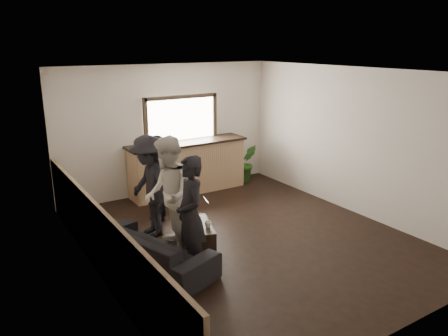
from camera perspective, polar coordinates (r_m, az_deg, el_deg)
ground at (r=7.59m, az=2.87°, el=-9.10°), size 5.00×6.00×0.01m
room_shell at (r=6.71m, az=-2.12°, el=0.87°), size 5.01×6.01×2.80m
bar_counter at (r=9.69m, az=-4.79°, el=0.55°), size 2.70×0.68×2.13m
sofa at (r=6.63m, az=-9.34°, el=-10.38°), size 1.40×2.17×0.59m
coffee_table at (r=7.23m, az=-3.66°, el=-8.77°), size 0.72×0.97×0.38m
cup_a at (r=7.27m, az=-4.78°, el=-6.59°), size 0.15×0.15×0.09m
cup_b at (r=7.01m, az=-2.12°, el=-7.38°), size 0.15×0.15×0.10m
potted_plant at (r=10.49m, az=2.96°, el=0.69°), size 0.57×0.50×0.89m
person_a at (r=6.26m, az=-4.41°, el=-6.15°), size 0.53×0.69×1.73m
person_b at (r=6.85m, az=-7.30°, el=-3.61°), size 0.98×1.10×1.87m
person_c at (r=7.49m, az=-9.65°, el=-2.38°), size 0.69×1.16×1.76m
person_d at (r=8.20m, az=-8.46°, el=-1.25°), size 0.83×1.01×1.62m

